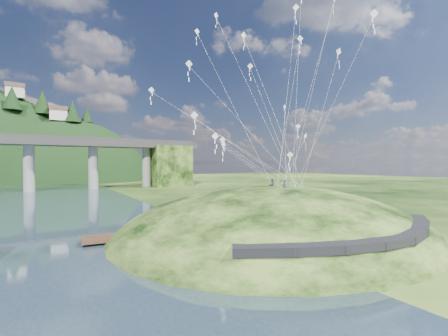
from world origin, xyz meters
TOP-DOWN VIEW (x-y plane):
  - ground at (0.00, 0.00)m, footprint 320.00×320.00m
  - grass_hill at (8.00, 2.00)m, footprint 36.00×32.00m
  - footpath at (7.46, -9.74)m, footprint 22.29×5.84m
  - wooden_dock at (-3.46, 6.23)m, footprint 14.53×4.09m
  - kite_flyers at (8.56, 2.35)m, footprint 1.42×3.47m
  - kite_swarm at (9.00, 3.92)m, footprint 21.24×17.70m

SIDE VIEW (x-z plane):
  - grass_hill at x=8.00m, z-range -8.00..5.00m
  - ground at x=0.00m, z-range 0.00..0.00m
  - wooden_dock at x=-3.46m, z-range -0.06..0.96m
  - footpath at x=7.46m, z-range 1.67..2.50m
  - kite_flyers at x=8.56m, z-range 4.94..6.69m
  - kite_swarm at x=9.00m, z-range 7.88..28.42m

